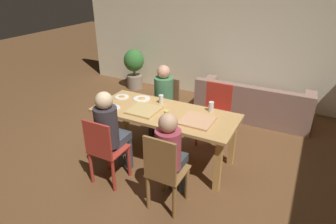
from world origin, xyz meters
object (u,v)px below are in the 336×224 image
object	(u,v)px
chair_1	(105,150)
potted_plant	(134,66)
person_0	(170,151)
drinking_glass_2	(161,99)
chair_2	(166,102)
pizza_box_0	(144,110)
couch	(253,105)
drinking_glass_1	(166,115)
chair_0	(165,172)
pizza_box_1	(197,121)
plate_0	(112,108)
plate_1	(122,97)
person_1	(110,129)
plate_2	(142,99)
drinking_glass_0	(211,107)
chair_3	(216,111)
dining_table	(165,118)
person_2	(162,94)

from	to	relation	value
chair_1	potted_plant	xyz separation A→B (m)	(-1.60, 3.13, 0.02)
person_0	drinking_glass_2	size ratio (longest dim) A/B	9.37
chair_2	potted_plant	xyz separation A→B (m)	(-1.60, 1.45, 0.02)
pizza_box_0	couch	size ratio (longest dim) A/B	0.19
pizza_box_0	drinking_glass_1	world-z (taller)	drinking_glass_1
chair_2	chair_0	bearing A→B (deg)	-62.93
pizza_box_1	plate_0	bearing A→B (deg)	-171.85
chair_2	plate_1	size ratio (longest dim) A/B	4.19
person_0	person_1	size ratio (longest dim) A/B	0.95
chair_0	potted_plant	bearing A→B (deg)	127.97
person_0	plate_2	size ratio (longest dim) A/B	4.66
pizza_box_1	person_0	bearing A→B (deg)	-93.27
plate_2	drinking_glass_0	world-z (taller)	drinking_glass_0
drinking_glass_1	chair_3	bearing A→B (deg)	71.42
pizza_box_1	drinking_glass_0	distance (m)	0.38
chair_2	drinking_glass_0	world-z (taller)	drinking_glass_0
pizza_box_1	couch	world-z (taller)	pizza_box_1
pizza_box_1	drinking_glass_2	world-z (taller)	drinking_glass_2
chair_2	drinking_glass_0	xyz separation A→B (m)	(0.99, -0.53, 0.33)
couch	pizza_box_1	bearing A→B (deg)	-99.11
dining_table	pizza_box_1	world-z (taller)	pizza_box_1
pizza_box_0	drinking_glass_2	xyz separation A→B (m)	(0.09, 0.35, 0.05)
plate_1	drinking_glass_2	bearing A→B (deg)	7.38
person_0	drinking_glass_0	world-z (taller)	person_0
pizza_box_0	potted_plant	world-z (taller)	potted_plant
chair_0	person_1	xyz separation A→B (m)	(-0.89, 0.21, 0.22)
chair_0	plate_2	bearing A→B (deg)	131.14
person_2	chair_3	xyz separation A→B (m)	(0.89, 0.15, -0.17)
person_0	chair_2	xyz separation A→B (m)	(-0.89, 1.61, -0.20)
chair_0	person_0	bearing A→B (deg)	90.00
chair_2	drinking_glass_2	size ratio (longest dim) A/B	7.09
dining_table	plate_1	bearing A→B (deg)	169.39
plate_1	potted_plant	bearing A→B (deg)	118.99
couch	potted_plant	xyz separation A→B (m)	(-2.87, 0.30, 0.28)
plate_1	chair_0	bearing A→B (deg)	-38.98
drinking_glass_2	chair_0	bearing A→B (deg)	-60.05
dining_table	drinking_glass_1	size ratio (longest dim) A/B	15.81
chair_2	pizza_box_0	xyz separation A→B (m)	(0.15, -0.95, 0.28)
person_0	couch	bearing A→B (deg)	82.37
dining_table	potted_plant	distance (m)	3.06
chair_2	plate_2	size ratio (longest dim) A/B	3.53
person_0	plate_0	distance (m)	1.31
couch	person_2	bearing A→B (deg)	-134.30
person_2	potted_plant	size ratio (longest dim) A/B	1.27
person_1	person_2	bearing A→B (deg)	90.00
pizza_box_1	couch	size ratio (longest dim) A/B	0.20
dining_table	plate_0	xyz separation A→B (m)	(-0.73, -0.24, 0.11)
pizza_box_0	plate_1	world-z (taller)	same
plate_0	drinking_glass_1	world-z (taller)	drinking_glass_1
person_0	drinking_glass_1	xyz separation A→B (m)	(-0.35, 0.58, 0.13)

